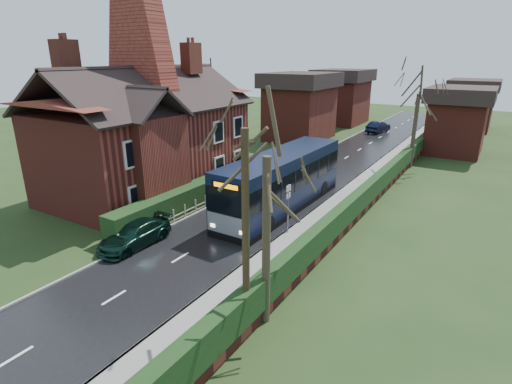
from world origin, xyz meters
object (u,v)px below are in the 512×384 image
Objects in this scene: brick_house at (147,131)px; car_green at (135,235)px; car_silver at (284,173)px; bus_stop_sign at (288,202)px; telegraph_pole at (246,239)px; bus at (282,182)px.

brick_house reaches higher than car_green.
car_green is (-1.40, -13.89, -0.09)m from car_silver.
car_silver is 9.80m from bus_stop_sign.
car_green is at bearing -49.95° from brick_house.
bus_stop_sign is at bearing 113.60° from telegraph_pole.
car_silver is 18.49m from telegraph_pole.
bus_stop_sign is at bearing -7.51° from brick_house.
bus reaches higher than bus_stop_sign.
car_green is 8.23m from bus_stop_sign.
telegraph_pole is (14.53, -9.78, -0.66)m from brick_house.
brick_house is 3.47× the size of car_green.
car_green is at bearing -113.46° from bus.
car_silver is 0.98× the size of car_green.
telegraph_pole is at bearing -33.92° from brick_house.
bus is 2.89× the size of car_silver.
telegraph_pole is at bearing -71.15° from car_silver.
car_green is at bearing -138.68° from bus_stop_sign.
car_green is (-3.92, -8.72, -1.19)m from bus.
bus is 9.63m from car_green.
bus is at bearing 123.04° from bus_stop_sign.
bus_stop_sign is (2.18, -3.35, 0.11)m from bus.
telegraph_pole is at bearing -17.76° from car_green.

